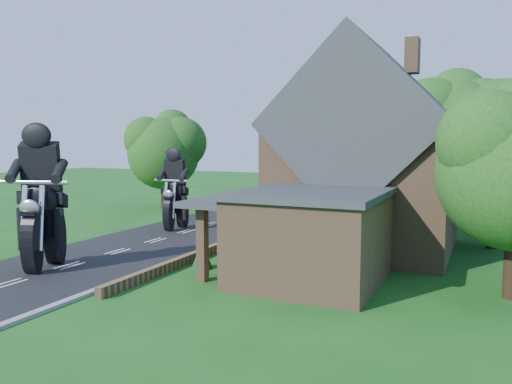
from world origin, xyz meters
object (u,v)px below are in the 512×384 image
at_px(garden_wall, 245,237).
at_px(house, 367,160).
at_px(motorcycle_lead, 44,248).
at_px(annex, 309,234).
at_px(motorcycle_follow, 176,218).

relative_size(garden_wall, house, 2.15).
distance_m(garden_wall, motorcycle_lead, 10.11).
relative_size(house, motorcycle_lead, 5.31).
bearing_deg(motorcycle_lead, garden_wall, -134.96).
bearing_deg(annex, garden_wall, 133.84).
bearing_deg(annex, motorcycle_lead, -163.49).
bearing_deg(motorcycle_lead, house, -154.63).
distance_m(annex, motorcycle_follow, 12.95).
height_order(garden_wall, motorcycle_follow, motorcycle_follow).
xyz_separation_m(annex, motorcycle_lead, (-10.36, -3.07, -0.87)).
distance_m(house, annex, 7.30).
height_order(garden_wall, motorcycle_lead, motorcycle_lead).
bearing_deg(motorcycle_follow, garden_wall, 168.24).
bearing_deg(motorcycle_lead, annex, 179.93).
bearing_deg(house, motorcycle_lead, -138.06).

